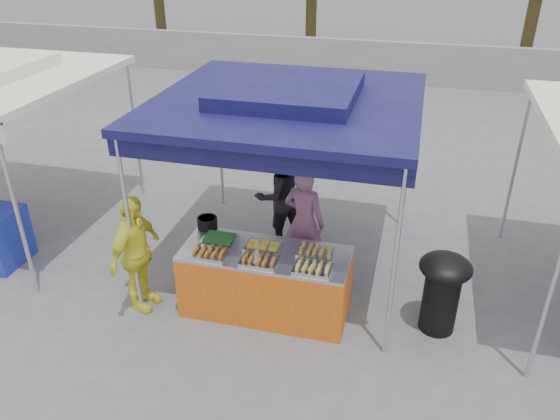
% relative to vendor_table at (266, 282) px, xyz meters
% --- Properties ---
extents(ground_plane, '(80.00, 80.00, 0.00)m').
position_rel_vendor_table_xyz_m(ground_plane, '(0.00, 0.10, -0.43)').
color(ground_plane, '#5C5B5E').
extents(back_wall, '(40.00, 0.25, 1.20)m').
position_rel_vendor_table_xyz_m(back_wall, '(0.00, 11.10, 0.17)').
color(back_wall, gray).
rests_on(back_wall, ground_plane).
extents(main_canopy, '(3.20, 3.20, 2.57)m').
position_rel_vendor_table_xyz_m(main_canopy, '(0.00, 1.07, 1.94)').
color(main_canopy, silver).
rests_on(main_canopy, ground_plane).
extents(vendor_table, '(2.00, 0.80, 0.85)m').
position_rel_vendor_table_xyz_m(vendor_table, '(0.00, 0.00, 0.00)').
color(vendor_table, '#C55311').
rests_on(vendor_table, ground_plane).
extents(food_tray_fl, '(0.42, 0.30, 0.07)m').
position_rel_vendor_table_xyz_m(food_tray_fl, '(-0.60, -0.24, 0.46)').
color(food_tray_fl, silver).
rests_on(food_tray_fl, vendor_table).
extents(food_tray_fm, '(0.42, 0.30, 0.07)m').
position_rel_vendor_table_xyz_m(food_tray_fm, '(-0.00, -0.24, 0.46)').
color(food_tray_fm, silver).
rests_on(food_tray_fm, vendor_table).
extents(food_tray_fr, '(0.42, 0.30, 0.07)m').
position_rel_vendor_table_xyz_m(food_tray_fr, '(0.62, -0.24, 0.46)').
color(food_tray_fr, silver).
rests_on(food_tray_fr, vendor_table).
extents(food_tray_bl, '(0.42, 0.30, 0.07)m').
position_rel_vendor_table_xyz_m(food_tray_bl, '(-0.60, 0.09, 0.46)').
color(food_tray_bl, silver).
rests_on(food_tray_bl, vendor_table).
extents(food_tray_bm, '(0.42, 0.30, 0.07)m').
position_rel_vendor_table_xyz_m(food_tray_bm, '(-0.04, 0.06, 0.46)').
color(food_tray_bm, silver).
rests_on(food_tray_bm, vendor_table).
extents(food_tray_br, '(0.42, 0.30, 0.07)m').
position_rel_vendor_table_xyz_m(food_tray_br, '(0.59, 0.10, 0.46)').
color(food_tray_br, silver).
rests_on(food_tray_br, vendor_table).
extents(cooking_pot, '(0.25, 0.25, 0.15)m').
position_rel_vendor_table_xyz_m(cooking_pot, '(-0.86, 0.37, 0.50)').
color(cooking_pot, black).
rests_on(cooking_pot, vendor_table).
extents(skewer_cup, '(0.09, 0.09, 0.11)m').
position_rel_vendor_table_xyz_m(skewer_cup, '(-0.04, -0.21, 0.48)').
color(skewer_cup, silver).
rests_on(skewer_cup, vendor_table).
extents(wok_burner, '(0.60, 0.60, 1.01)m').
position_rel_vendor_table_xyz_m(wok_burner, '(2.06, 0.19, 0.17)').
color(wok_burner, black).
rests_on(wok_burner, ground_plane).
extents(crate_left, '(0.44, 0.31, 0.27)m').
position_rel_vendor_table_xyz_m(crate_left, '(-0.40, 0.76, -0.29)').
color(crate_left, '#1422A5').
rests_on(crate_left, ground_plane).
extents(crate_right, '(0.51, 0.36, 0.31)m').
position_rel_vendor_table_xyz_m(crate_right, '(0.40, 0.56, -0.27)').
color(crate_right, '#1422A5').
rests_on(crate_right, ground_plane).
extents(crate_stacked, '(0.50, 0.35, 0.30)m').
position_rel_vendor_table_xyz_m(crate_stacked, '(0.40, 0.56, 0.03)').
color(crate_stacked, '#1422A5').
rests_on(crate_stacked, crate_right).
extents(vendor_woman, '(0.66, 0.52, 1.59)m').
position_rel_vendor_table_xyz_m(vendor_woman, '(0.28, 0.91, 0.37)').
color(vendor_woman, '#8C5979').
rests_on(vendor_woman, ground_plane).
extents(helper_man, '(0.94, 0.94, 1.54)m').
position_rel_vendor_table_xyz_m(helper_man, '(-0.27, 1.64, 0.34)').
color(helper_man, black).
rests_on(helper_man, ground_plane).
extents(customer_person, '(0.49, 0.94, 1.53)m').
position_rel_vendor_table_xyz_m(customer_person, '(-1.53, -0.30, 0.34)').
color(customer_person, yellow).
rests_on(customer_person, ground_plane).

